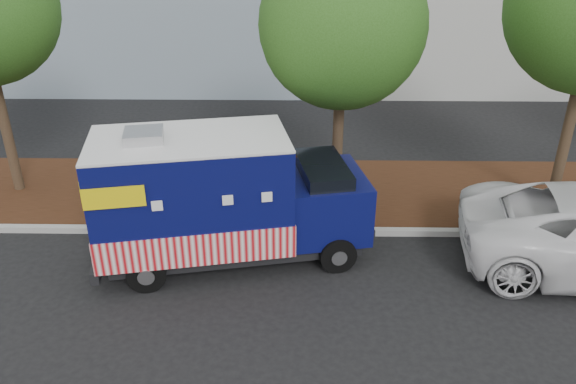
{
  "coord_description": "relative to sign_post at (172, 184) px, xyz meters",
  "views": [
    {
      "loc": [
        -0.1,
        -10.08,
        6.83
      ],
      "look_at": [
        -0.29,
        0.6,
        1.51
      ],
      "focal_mm": 35.0,
      "sensor_mm": 36.0,
      "label": 1
    }
  ],
  "objects": [
    {
      "name": "ground",
      "position": [
        2.99,
        -1.57,
        -1.2
      ],
      "size": [
        120.0,
        120.0,
        0.0
      ],
      "primitive_type": "plane",
      "color": "black",
      "rests_on": "ground"
    },
    {
      "name": "curb",
      "position": [
        2.99,
        -0.17,
        -1.12
      ],
      "size": [
        120.0,
        0.18,
        0.15
      ],
      "primitive_type": "cube",
      "color": "#9E9E99",
      "rests_on": "ground"
    },
    {
      "name": "mulch_strip",
      "position": [
        2.99,
        1.93,
        -1.12
      ],
      "size": [
        120.0,
        4.0,
        0.15
      ],
      "primitive_type": "cube",
      "color": "#321B0D",
      "rests_on": "ground"
    },
    {
      "name": "tree_b",
      "position": [
        3.89,
        1.37,
        3.35
      ],
      "size": [
        3.82,
        3.82,
        6.47
      ],
      "color": "#38281C",
      "rests_on": "ground"
    },
    {
      "name": "sign_post",
      "position": [
        0.0,
        0.0,
        0.0
      ],
      "size": [
        0.06,
        0.06,
        2.4
      ],
      "primitive_type": "cube",
      "color": "#473828",
      "rests_on": "ground"
    },
    {
      "name": "food_truck",
      "position": [
        1.23,
        -1.19,
        0.18
      ],
      "size": [
        6.07,
        3.18,
        3.05
      ],
      "rotation": [
        0.0,
        0.0,
        0.19
      ],
      "color": "black",
      "rests_on": "ground"
    }
  ]
}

